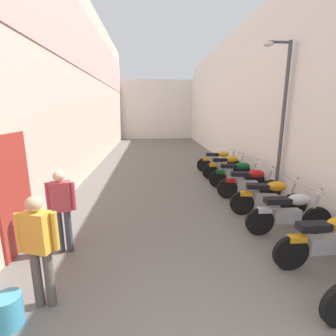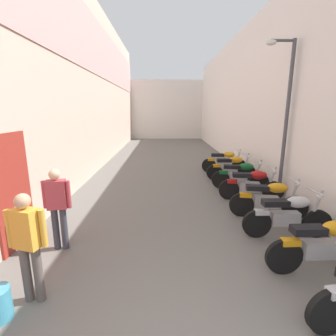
{
  "view_description": "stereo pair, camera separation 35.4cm",
  "coord_description": "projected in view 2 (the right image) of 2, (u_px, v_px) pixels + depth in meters",
  "views": [
    {
      "loc": [
        -0.68,
        -1.14,
        2.61
      ],
      "look_at": [
        -0.19,
        5.45,
        1.06
      ],
      "focal_mm": 26.76,
      "sensor_mm": 36.0,
      "label": 1
    },
    {
      "loc": [
        -0.33,
        -1.16,
        2.61
      ],
      "look_at": [
        -0.19,
        5.45,
        1.06
      ],
      "focal_mm": 26.76,
      "sensor_mm": 36.0,
      "label": 2
    }
  ],
  "objects": [
    {
      "name": "ground_plane",
      "position": [
        171.0,
        174.0,
        10.47
      ],
      "size": [
        37.97,
        37.97,
        0.0
      ],
      "primitive_type": "plane",
      "color": "#66635E"
    },
    {
      "name": "building_left",
      "position": [
        96.0,
        86.0,
        11.48
      ],
      "size": [
        0.45,
        21.97,
        7.28
      ],
      "color": "beige",
      "rests_on": "ground"
    },
    {
      "name": "building_right",
      "position": [
        241.0,
        100.0,
        11.79
      ],
      "size": [
        0.45,
        21.97,
        6.09
      ],
      "color": "silver",
      "rests_on": "ground"
    },
    {
      "name": "building_far_end",
      "position": [
        166.0,
        110.0,
        23.5
      ],
      "size": [
        9.37,
        2.0,
        5.2
      ],
      "primitive_type": "cube",
      "color": "silver",
      "rests_on": "ground"
    },
    {
      "name": "motorcycle_second",
      "position": [
        324.0,
        244.0,
        4.01
      ],
      "size": [
        1.85,
        0.58,
        1.04
      ],
      "color": "black",
      "rests_on": "ground"
    },
    {
      "name": "motorcycle_third",
      "position": [
        288.0,
        215.0,
        5.14
      ],
      "size": [
        1.85,
        0.58,
        1.04
      ],
      "color": "black",
      "rests_on": "ground"
    },
    {
      "name": "motorcycle_fourth",
      "position": [
        269.0,
        199.0,
        6.08
      ],
      "size": [
        1.84,
        0.58,
        1.04
      ],
      "color": "black",
      "rests_on": "ground"
    },
    {
      "name": "motorcycle_fifth",
      "position": [
        252.0,
        184.0,
        7.27
      ],
      "size": [
        1.84,
        0.58,
        1.04
      ],
      "color": "black",
      "rests_on": "ground"
    },
    {
      "name": "motorcycle_sixth",
      "position": [
        240.0,
        175.0,
        8.32
      ],
      "size": [
        1.84,
        0.58,
        1.04
      ],
      "color": "black",
      "rests_on": "ground"
    },
    {
      "name": "motorcycle_seventh",
      "position": [
        231.0,
        167.0,
        9.41
      ],
      "size": [
        1.85,
        0.58,
        1.04
      ],
      "color": "black",
      "rests_on": "ground"
    },
    {
      "name": "motorcycle_eighth",
      "position": [
        224.0,
        161.0,
        10.48
      ],
      "size": [
        1.84,
        0.58,
        1.04
      ],
      "color": "black",
      "rests_on": "ground"
    },
    {
      "name": "pedestrian_by_doorway",
      "position": [
        28.0,
        240.0,
        3.32
      ],
      "size": [
        0.52,
        0.29,
        1.57
      ],
      "color": "#564C47",
      "rests_on": "ground"
    },
    {
      "name": "pedestrian_mid_alley",
      "position": [
        57.0,
        203.0,
        4.63
      ],
      "size": [
        0.52,
        0.26,
        1.57
      ],
      "color": "#383842",
      "rests_on": "ground"
    },
    {
      "name": "street_lamp",
      "position": [
        284.0,
        111.0,
        6.74
      ],
      "size": [
        0.79,
        0.18,
        4.37
      ],
      "color": "#47474C",
      "rests_on": "ground"
    }
  ]
}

